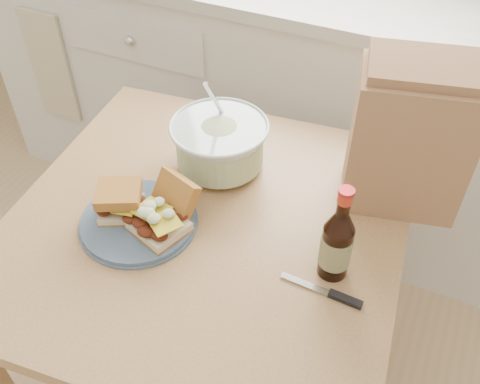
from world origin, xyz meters
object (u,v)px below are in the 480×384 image
at_px(plate, 139,221).
at_px(coleslaw_bowl, 220,146).
at_px(beer_bottle, 337,243).
at_px(paper_bag, 409,141).
at_px(dining_table, 207,251).

bearing_deg(plate, coleslaw_bowl, 73.64).
bearing_deg(beer_bottle, paper_bag, 100.55).
relative_size(dining_table, coleslaw_bowl, 4.00).
relative_size(coleslaw_bowl, beer_bottle, 1.05).
bearing_deg(paper_bag, plate, -159.58).
xyz_separation_m(plate, coleslaw_bowl, (0.08, 0.26, 0.05)).
distance_m(dining_table, beer_bottle, 0.36).
bearing_deg(paper_bag, dining_table, -158.16).
bearing_deg(paper_bag, coleslaw_bowl, 176.59).
height_order(dining_table, coleslaw_bowl, coleslaw_bowl).
xyz_separation_m(coleslaw_bowl, paper_bag, (0.43, 0.07, 0.10)).
distance_m(dining_table, paper_bag, 0.53).
distance_m(beer_bottle, paper_bag, 0.30).
height_order(plate, coleslaw_bowl, coleslaw_bowl).
bearing_deg(beer_bottle, dining_table, -159.68).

